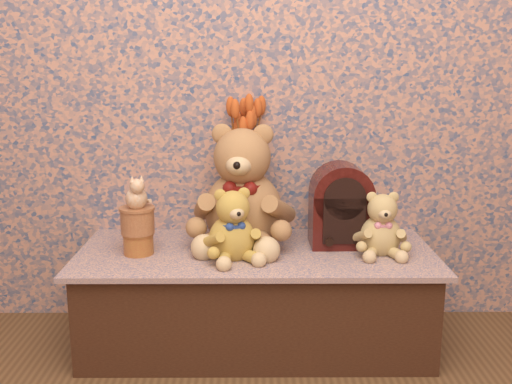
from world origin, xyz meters
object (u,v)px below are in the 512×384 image
at_px(teddy_small, 381,220).
at_px(ceramic_vase, 246,212).
at_px(biscuit_tin_lower, 139,243).
at_px(teddy_large, 243,180).
at_px(cat_figurine, 136,191).
at_px(cathedral_radio, 341,205).
at_px(teddy_medium, 232,221).

bearing_deg(teddy_small, ceramic_vase, 155.41).
bearing_deg(biscuit_tin_lower, teddy_large, 20.05).
distance_m(ceramic_vase, biscuit_tin_lower, 0.47).
height_order(ceramic_vase, cat_figurine, cat_figurine).
xyz_separation_m(teddy_small, biscuit_tin_lower, (-0.91, -0.00, -0.09)).
height_order(teddy_small, biscuit_tin_lower, teddy_small).
height_order(cathedral_radio, ceramic_vase, cathedral_radio).
relative_size(teddy_small, cat_figurine, 1.97).
height_order(teddy_medium, teddy_small, teddy_medium).
xyz_separation_m(teddy_large, cathedral_radio, (0.38, -0.04, -0.09)).
relative_size(teddy_medium, teddy_small, 1.11).
distance_m(cathedral_radio, ceramic_vase, 0.40).
bearing_deg(cat_figurine, teddy_small, -19.42).
bearing_deg(biscuit_tin_lower, cat_figurine, 0.00).
xyz_separation_m(teddy_small, ceramic_vase, (-0.51, 0.24, -0.03)).
height_order(cathedral_radio, cat_figurine, cathedral_radio).
xyz_separation_m(cathedral_radio, ceramic_vase, (-0.37, 0.14, -0.07)).
xyz_separation_m(teddy_medium, teddy_small, (0.55, 0.05, -0.01)).
distance_m(teddy_large, cathedral_radio, 0.39).
height_order(cathedral_radio, biscuit_tin_lower, cathedral_radio).
distance_m(teddy_large, biscuit_tin_lower, 0.47).
bearing_deg(biscuit_tin_lower, ceramic_vase, 31.71).
relative_size(teddy_large, cat_figurine, 3.92).
bearing_deg(cathedral_radio, cat_figurine, -173.06).
bearing_deg(cathedral_radio, biscuit_tin_lower, -173.06).
bearing_deg(cat_figurine, ceramic_vase, 12.01).
height_order(teddy_medium, ceramic_vase, teddy_medium).
bearing_deg(teddy_small, cathedral_radio, 143.96).
bearing_deg(cat_figurine, biscuit_tin_lower, 160.30).
height_order(teddy_large, cathedral_radio, teddy_large).
bearing_deg(teddy_large, teddy_small, -7.56).
bearing_deg(biscuit_tin_lower, cathedral_radio, 7.88).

